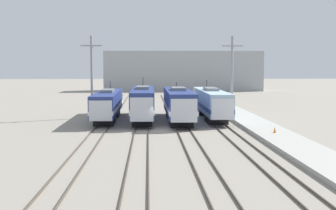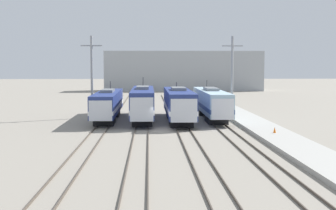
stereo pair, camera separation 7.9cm
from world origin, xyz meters
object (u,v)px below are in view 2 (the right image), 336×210
at_px(locomotive_center_left, 143,103).
at_px(catenary_tower_right, 232,75).
at_px(catenary_tower_left, 92,75).
at_px(locomotive_far_right, 211,103).
at_px(locomotive_far_left, 108,104).
at_px(traffic_cone, 275,130).
at_px(locomotive_center_right, 179,104).

distance_m(locomotive_center_left, catenary_tower_right, 13.09).
bearing_deg(catenary_tower_left, catenary_tower_right, 0.00).
relative_size(locomotive_far_right, catenary_tower_right, 1.83).
xyz_separation_m(locomotive_far_right, catenary_tower_left, (-15.87, 1.82, 3.60)).
bearing_deg(catenary_tower_right, locomotive_center_left, -162.97).
xyz_separation_m(locomotive_far_left, traffic_cone, (17.72, -14.73, -1.38)).
xyz_separation_m(locomotive_far_left, locomotive_far_right, (13.55, 1.08, 0.07)).
distance_m(locomotive_center_right, traffic_cone, 15.71).
distance_m(locomotive_far_left, catenary_tower_left, 5.22).
height_order(locomotive_far_left, locomotive_center_right, locomotive_far_left).
distance_m(locomotive_center_left, locomotive_far_right, 9.23).
bearing_deg(locomotive_far_right, catenary_tower_left, 173.47).
relative_size(locomotive_far_left, catenary_tower_right, 1.74).
bearing_deg(locomotive_center_right, locomotive_far_left, 169.15).
distance_m(locomotive_center_left, catenary_tower_left, 8.51).
distance_m(locomotive_center_right, catenary_tower_right, 9.53).
bearing_deg(locomotive_center_left, locomotive_center_right, -11.63).
bearing_deg(traffic_cone, locomotive_center_right, 123.75).
relative_size(locomotive_center_right, locomotive_far_right, 0.94).
bearing_deg(locomotive_far_left, traffic_cone, -39.74).
height_order(locomotive_center_left, locomotive_center_right, locomotive_center_left).
xyz_separation_m(locomotive_center_left, catenary_tower_right, (12.07, 3.70, 3.47)).
height_order(locomotive_center_right, catenary_tower_right, catenary_tower_right).
bearing_deg(catenary_tower_left, traffic_cone, -41.33).
xyz_separation_m(catenary_tower_right, traffic_cone, (1.14, -17.62, -5.05)).
distance_m(locomotive_center_right, catenary_tower_left, 12.75).
xyz_separation_m(locomotive_center_right, catenary_tower_right, (7.55, 4.63, 3.52)).
distance_m(catenary_tower_left, traffic_cone, 27.16).
relative_size(locomotive_far_right, catenary_tower_left, 1.83).
bearing_deg(catenary_tower_right, locomotive_far_right, -149.10).
bearing_deg(locomotive_center_left, catenary_tower_left, 151.59).
distance_m(locomotive_far_left, locomotive_far_right, 13.59).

